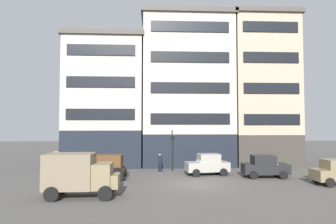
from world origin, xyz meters
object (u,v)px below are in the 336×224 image
Objects in this scene: cargo_wagon at (107,166)px; streetlamp_curbside at (172,143)px; draft_horse at (69,164)px; sedan_light at (265,166)px; pedestrian_officer at (160,161)px; sedan_parked_curb at (207,164)px; delivery_truck_near at (80,173)px.

streetlamp_curbside reaches higher than cargo_wagon.
streetlamp_curbside is at bearing 27.34° from draft_horse.
cargo_wagon is 0.73× the size of streetlamp_curbside.
streetlamp_curbside is (-7.46, 3.74, 1.76)m from sedan_light.
pedestrian_officer is at bearing 43.44° from cargo_wagon.
sedan_light is at bearing -26.63° from streetlamp_curbside.
streetlamp_curbside is at bearing 14.29° from pedestrian_officer.
cargo_wagon is 0.78× the size of sedan_parked_curb.
sedan_parked_curb is (8.39, 2.09, -0.23)m from cargo_wagon.
pedestrian_officer is at bearing 29.24° from draft_horse.
pedestrian_officer is 2.08m from streetlamp_curbside.
sedan_parked_curb is 2.15× the size of pedestrian_officer.
streetlamp_curbside reaches higher than pedestrian_officer.
sedan_parked_curb is 4.56m from pedestrian_officer.
streetlamp_curbside is (8.40, 4.34, 1.40)m from draft_horse.
cargo_wagon is 12.93m from sedan_light.
streetlamp_curbside is at bearing 142.46° from sedan_parked_curb.
sedan_light is (13.68, 5.98, -0.51)m from delivery_truck_near.
streetlamp_curbside reaches higher than sedan_light.
sedan_light is 0.98× the size of sedan_parked_curb.
pedestrian_officer is (-8.64, 3.44, 0.07)m from sedan_light.
delivery_truck_near reaches higher than draft_horse.
sedan_parked_curb is (11.34, 2.09, -0.36)m from draft_horse.
streetlamp_curbside is (5.45, 4.35, 1.52)m from cargo_wagon.
sedan_light is 0.92× the size of streetlamp_curbside.
cargo_wagon is at bearing -141.43° from streetlamp_curbside.
sedan_parked_curb is 4.10m from streetlamp_curbside.
delivery_truck_near is 11.82m from sedan_parked_curb.
delivery_truck_near is 10.70m from pedestrian_officer.
sedan_light and sedan_parked_curb have the same top height.
sedan_light is 2.11× the size of pedestrian_officer.
sedan_parked_curb is at bearing -25.43° from pedestrian_officer.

